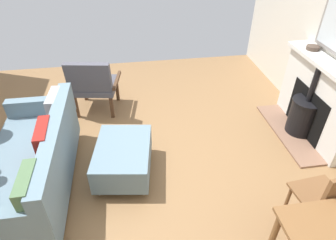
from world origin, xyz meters
The scene contains 7 objects.
ground_plane centered at (0.00, 0.00, 0.00)m, with size 5.15×5.62×0.01m, color olive.
fireplace centered at (-2.36, -0.24, 0.45)m, with size 0.58×1.45×1.01m.
mantel_bowl_near centered at (-2.40, -0.65, 1.04)m, with size 0.16×0.16×0.05m.
sofa centered at (0.99, 0.24, 0.36)m, with size 0.81×1.74×0.82m.
ottoman centered at (0.10, 0.16, 0.24)m, with size 0.70×0.87×0.39m.
armchair_accent centered at (0.46, -1.16, 0.49)m, with size 0.76×0.69×0.87m.
dining_chair_near_fireplace centered at (-1.59, 1.22, 0.53)m, with size 0.44×0.44×0.88m.
Camera 1 is at (-0.03, 2.56, 2.48)m, focal length 31.08 mm.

